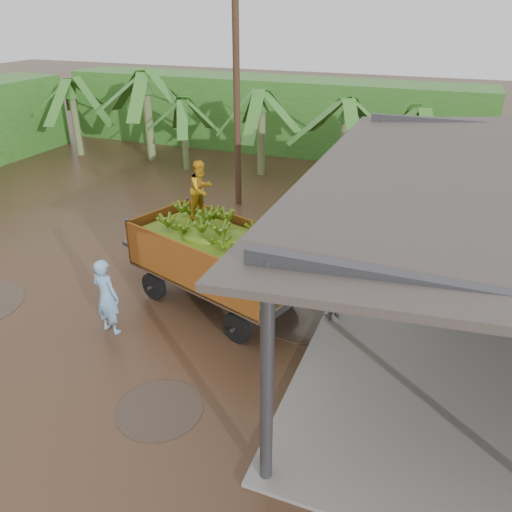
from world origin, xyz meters
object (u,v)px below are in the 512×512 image
at_px(banana_trailer, 217,256).
at_px(man_blue, 106,296).
at_px(man_grey, 336,291).
at_px(utility_pole, 237,99).

bearing_deg(banana_trailer, man_blue, -112.93).
bearing_deg(man_blue, man_grey, -144.67).
relative_size(man_grey, utility_pole, 0.22).
relative_size(banana_trailer, man_grey, 3.67).
bearing_deg(banana_trailer, man_grey, 23.54).
height_order(banana_trailer, man_blue, banana_trailer).
distance_m(banana_trailer, man_grey, 3.02).
height_order(banana_trailer, man_grey, banana_trailer).
bearing_deg(banana_trailer, utility_pole, 127.66).
distance_m(man_blue, utility_pole, 9.32).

